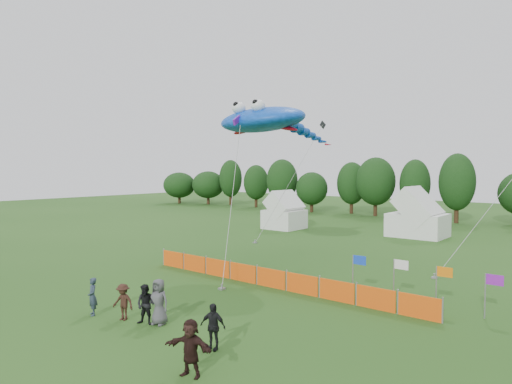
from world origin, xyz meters
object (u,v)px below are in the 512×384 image
Objects in this scene: spectator_a at (93,297)px; spectator_e at (159,302)px; spectator_d at (213,326)px; spectator_f at (190,348)px; tent_left at (284,213)px; tent_right at (418,218)px; stingray_kite at (267,121)px; spectator_c at (123,302)px; spectator_b at (146,305)px; barrier_fence at (271,278)px.

spectator_e is (3.17, 1.09, 0.12)m from spectator_a.
spectator_d is 0.93× the size of spectator_f.
tent_left is 0.73× the size of tent_right.
spectator_c is at bearing -80.24° from stingray_kite.
stingray_kite is at bearing 93.26° from spectator_e.
spectator_e is at bearing -72.55° from stingray_kite.
spectator_b reaches higher than spectator_c.
spectator_f reaches higher than spectator_a.
spectator_f is (5.02, -33.01, -0.90)m from tent_right.
spectator_b is 0.88× the size of spectator_e.
spectator_a is 3.35m from spectator_e.
spectator_c is (-1.06, -31.29, -1.02)m from tent_right.
tent_left reaches higher than spectator_e.
spectator_b is 1.22m from spectator_c.
spectator_e is at bearing 5.36° from spectator_c.
spectator_a is at bearing -87.46° from stingray_kite.
spectator_a is 0.11× the size of stingray_kite.
tent_right is 0.35× the size of stingray_kite.
stingray_kite reaches higher than spectator_f.
spectator_b is at bearing -152.84° from spectator_e.
spectator_b is 5.28m from spectator_f.
tent_right is 0.28× the size of barrier_fence.
tent_right reaches higher than barrier_fence.
tent_left is 30.20m from spectator_a.
stingray_kite is at bearing 103.26° from spectator_d.
spectator_c is 1.71m from spectator_e.
tent_right is 2.82× the size of spectator_f.
barrier_fence is 8.72m from spectator_d.
spectator_a is (-3.16, -8.61, 0.32)m from barrier_fence.
barrier_fence is 10.82× the size of spectator_d.
spectator_d is at bearing -58.46° from tent_left.
stingray_kite reaches higher than tent_left.
tent_right reaches higher than spectator_f.
spectator_a reaches higher than barrier_fence.
tent_left is 13.37m from tent_right.
spectator_d is 16.75m from stingray_kite.
spectator_f is at bearing -65.51° from barrier_fence.
spectator_f is 18.57m from stingray_kite.
tent_left is at bearing 122.29° from stingray_kite.
tent_left is at bearing 91.50° from spectator_b.
spectator_c is 0.87× the size of spectator_f.
spectator_d is at bearing -82.53° from tent_right.
stingray_kite is (-2.15, 12.53, 8.73)m from spectator_c.
tent_left is 1.95× the size of spectator_e.
spectator_a is 0.92× the size of spectator_f.
spectator_d is at bearing -65.92° from barrier_fence.
spectator_d is at bearing -21.14° from spectator_e.
spectator_e reaches higher than spectator_c.
tent_right is 3.03× the size of spectator_d.
spectator_d is at bearing -59.43° from stingray_kite.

